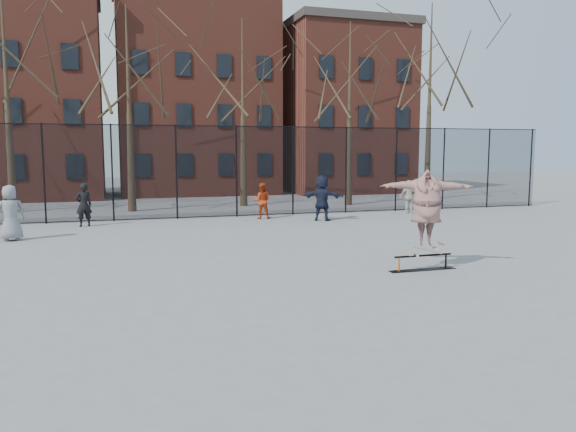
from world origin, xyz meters
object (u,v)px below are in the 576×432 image
object	(u,v)px
skate_rail	(423,264)
bystander_grey	(11,213)
bystander_black	(84,205)
bystander_navy	(322,198)
skateboard	(426,252)
bystander_red	(262,201)
bystander_white	(409,197)
skater	(427,213)

from	to	relation	value
skate_rail	bystander_grey	distance (m)	13.18
bystander_black	bystander_grey	bearing A→B (deg)	37.81
skate_rail	bystander_black	world-z (taller)	bystander_black
bystander_navy	bystander_black	bearing A→B (deg)	27.61
bystander_grey	bystander_navy	size ratio (longest dim) A/B	0.96
skateboard	skate_rail	bearing A→B (deg)	180.00
bystander_grey	bystander_navy	bearing A→B (deg)	174.51
bystander_red	bystander_white	bearing A→B (deg)	-165.89
skateboard	bystander_navy	size ratio (longest dim) A/B	0.46
bystander_red	bystander_grey	bearing A→B (deg)	33.93
skater	bystander_white	xyz separation A→B (m)	(5.75, 11.03, -0.66)
skate_rail	bystander_navy	size ratio (longest dim) A/B	0.93
skateboard	skater	bearing A→B (deg)	90.00
skateboard	bystander_navy	distance (m)	9.80
skateboard	bystander_red	xyz separation A→B (m)	(-1.27, 11.14, 0.33)
bystander_grey	bystander_red	world-z (taller)	bystander_grey
skate_rail	bystander_black	bearing A→B (deg)	127.77
bystander_grey	skate_rail	bearing A→B (deg)	128.47
bystander_navy	skateboard	bearing A→B (deg)	118.36
bystander_red	bystander_navy	world-z (taller)	bystander_navy
bystander_black	skater	bearing A→B (deg)	112.32
bystander_red	bystander_navy	xyz separation A→B (m)	(2.23, -1.39, 0.18)
skateboard	skater	xyz separation A→B (m)	(0.00, 0.00, 0.99)
skate_rail	skateboard	xyz separation A→B (m)	(0.07, 0.00, 0.29)
skateboard	bystander_white	bearing A→B (deg)	62.46
bystander_grey	bystander_white	distance (m)	16.59
skater	bystander_white	distance (m)	12.46
bystander_white	bystander_navy	size ratio (longest dim) A/B	0.81
bystander_grey	bystander_white	bearing A→B (deg)	176.37
bystander_grey	bystander_navy	world-z (taller)	bystander_navy
skater	bystander_grey	distance (m)	13.22
skater	skate_rail	bearing A→B (deg)	-157.83
bystander_white	skate_rail	bearing A→B (deg)	69.49
bystander_white	bystander_grey	bearing A→B (deg)	18.01
bystander_grey	skateboard	bearing A→B (deg)	128.65
bystander_grey	bystander_white	world-z (taller)	bystander_grey
bystander_black	bystander_white	distance (m)	14.19
skateboard	skater	world-z (taller)	skater
skater	bystander_grey	world-z (taller)	skater
skater	bystander_white	size ratio (longest dim) A/B	1.49
bystander_black	bystander_red	bearing A→B (deg)	167.03
bystander_grey	bystander_red	bearing A→B (deg)	-175.38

